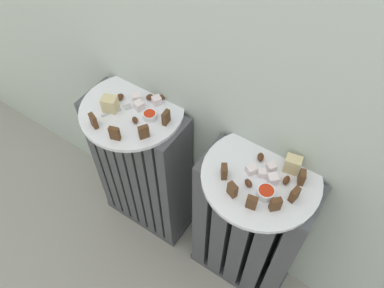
# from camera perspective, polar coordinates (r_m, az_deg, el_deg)

# --- Properties ---
(radiator_left) EXTENTS (0.34, 0.14, 0.63)m
(radiator_left) POSITION_cam_1_polar(r_m,az_deg,el_deg) (1.38, -7.36, -4.12)
(radiator_left) COLOR #47474C
(radiator_left) RESTS_ON ground_plane
(radiator_right) EXTENTS (0.34, 0.14, 0.63)m
(radiator_right) POSITION_cam_1_polar(r_m,az_deg,el_deg) (1.27, 8.22, -12.95)
(radiator_right) COLOR #47474C
(radiator_right) RESTS_ON ground_plane
(plate_left) EXTENTS (0.31, 0.31, 0.01)m
(plate_left) POSITION_cam_1_polar(r_m,az_deg,el_deg) (1.13, -9.02, 5.12)
(plate_left) COLOR white
(plate_left) RESTS_ON radiator_left
(plate_right) EXTENTS (0.31, 0.31, 0.01)m
(plate_right) POSITION_cam_1_polar(r_m,az_deg,el_deg) (0.99, 10.35, -4.86)
(plate_right) COLOR white
(plate_right) RESTS_ON radiator_right
(dark_cake_slice_left_0) EXTENTS (0.03, 0.02, 0.04)m
(dark_cake_slice_left_0) POSITION_cam_1_polar(r_m,az_deg,el_deg) (1.09, -14.58, 3.39)
(dark_cake_slice_left_0) COLOR #56351E
(dark_cake_slice_left_0) RESTS_ON plate_left
(dark_cake_slice_left_1) EXTENTS (0.03, 0.02, 0.04)m
(dark_cake_slice_left_1) POSITION_cam_1_polar(r_m,az_deg,el_deg) (1.04, -11.56, 1.57)
(dark_cake_slice_left_1) COLOR #56351E
(dark_cake_slice_left_1) RESTS_ON plate_left
(dark_cake_slice_left_2) EXTENTS (0.03, 0.03, 0.04)m
(dark_cake_slice_left_2) POSITION_cam_1_polar(r_m,az_deg,el_deg) (1.03, -7.26, 1.80)
(dark_cake_slice_left_2) COLOR #56351E
(dark_cake_slice_left_2) RESTS_ON plate_left
(dark_cake_slice_left_3) EXTENTS (0.02, 0.03, 0.04)m
(dark_cake_slice_left_3) POSITION_cam_1_polar(r_m,az_deg,el_deg) (1.06, -3.93, 4.00)
(dark_cake_slice_left_3) COLOR #56351E
(dark_cake_slice_left_3) RESTS_ON plate_left
(marble_cake_slice_left_0) EXTENTS (0.05, 0.05, 0.05)m
(marble_cake_slice_left_0) POSITION_cam_1_polar(r_m,az_deg,el_deg) (1.12, -12.22, 5.90)
(marble_cake_slice_left_0) COLOR beige
(marble_cake_slice_left_0) RESTS_ON plate_left
(turkish_delight_left_0) EXTENTS (0.03, 0.03, 0.02)m
(turkish_delight_left_0) POSITION_cam_1_polar(r_m,az_deg,el_deg) (1.12, -5.32, 6.54)
(turkish_delight_left_0) COLOR white
(turkish_delight_left_0) RESTS_ON plate_left
(turkish_delight_left_1) EXTENTS (0.03, 0.03, 0.02)m
(turkish_delight_left_1) POSITION_cam_1_polar(r_m,az_deg,el_deg) (1.14, -8.36, 6.89)
(turkish_delight_left_1) COLOR white
(turkish_delight_left_1) RESTS_ON plate_left
(turkish_delight_left_2) EXTENTS (0.03, 0.03, 0.03)m
(turkish_delight_left_2) POSITION_cam_1_polar(r_m,az_deg,el_deg) (1.11, -7.98, 5.75)
(turkish_delight_left_2) COLOR white
(turkish_delight_left_2) RESTS_ON plate_left
(medjool_date_left_0) EXTENTS (0.03, 0.03, 0.02)m
(medjool_date_left_0) POSITION_cam_1_polar(r_m,az_deg,el_deg) (1.14, -4.35, 7.14)
(medjool_date_left_0) COLOR #4C2814
(medjool_date_left_0) RESTS_ON plate_left
(medjool_date_left_1) EXTENTS (0.02, 0.03, 0.02)m
(medjool_date_left_1) POSITION_cam_1_polar(r_m,az_deg,el_deg) (1.15, -10.83, 6.94)
(medjool_date_left_1) COLOR #4C2814
(medjool_date_left_1) RESTS_ON plate_left
(medjool_date_left_2) EXTENTS (0.03, 0.03, 0.02)m
(medjool_date_left_2) POSITION_cam_1_polar(r_m,az_deg,el_deg) (1.14, -6.37, 7.03)
(medjool_date_left_2) COLOR #4C2814
(medjool_date_left_2) RESTS_ON plate_left
(medjool_date_left_3) EXTENTS (0.03, 0.03, 0.02)m
(medjool_date_left_3) POSITION_cam_1_polar(r_m,az_deg,el_deg) (1.08, -8.56, 3.58)
(medjool_date_left_3) COLOR #4C2814
(medjool_date_left_3) RESTS_ON plate_left
(jam_bowl_left) EXTENTS (0.04, 0.04, 0.02)m
(jam_bowl_left) POSITION_cam_1_polar(r_m,az_deg,el_deg) (1.09, -6.37, 4.30)
(jam_bowl_left) COLOR white
(jam_bowl_left) RESTS_ON plate_left
(dark_cake_slice_right_0) EXTENTS (0.03, 0.03, 0.04)m
(dark_cake_slice_right_0) POSITION_cam_1_polar(r_m,az_deg,el_deg) (0.95, 4.85, -4.14)
(dark_cake_slice_right_0) COLOR #56351E
(dark_cake_slice_right_0) RESTS_ON plate_right
(dark_cake_slice_right_1) EXTENTS (0.03, 0.02, 0.04)m
(dark_cake_slice_right_1) POSITION_cam_1_polar(r_m,az_deg,el_deg) (0.93, 6.08, -6.85)
(dark_cake_slice_right_1) COLOR #56351E
(dark_cake_slice_right_1) RESTS_ON plate_right
(dark_cake_slice_right_2) EXTENTS (0.03, 0.02, 0.04)m
(dark_cake_slice_right_2) POSITION_cam_1_polar(r_m,az_deg,el_deg) (0.91, 8.96, -8.66)
(dark_cake_slice_right_2) COLOR #56351E
(dark_cake_slice_right_2) RESTS_ON plate_right
(dark_cake_slice_right_3) EXTENTS (0.03, 0.03, 0.04)m
(dark_cake_slice_right_3) POSITION_cam_1_polar(r_m,az_deg,el_deg) (0.92, 12.44, -8.84)
(dark_cake_slice_right_3) COLOR #56351E
(dark_cake_slice_right_3) RESTS_ON plate_right
(dark_cake_slice_right_4) EXTENTS (0.02, 0.03, 0.04)m
(dark_cake_slice_right_4) POSITION_cam_1_polar(r_m,az_deg,el_deg) (0.95, 15.14, -7.35)
(dark_cake_slice_right_4) COLOR #56351E
(dark_cake_slice_right_4) RESTS_ON plate_right
(dark_cake_slice_right_5) EXTENTS (0.02, 0.03, 0.04)m
(dark_cake_slice_right_5) POSITION_cam_1_polar(r_m,az_deg,el_deg) (0.98, 16.17, -4.84)
(dark_cake_slice_right_5) COLOR #56351E
(dark_cake_slice_right_5) RESTS_ON plate_right
(marble_cake_slice_right_0) EXTENTS (0.04, 0.04, 0.05)m
(marble_cake_slice_right_0) POSITION_cam_1_polar(r_m,az_deg,el_deg) (0.99, 14.87, -2.98)
(marble_cake_slice_right_0) COLOR beige
(marble_cake_slice_right_0) RESTS_ON plate_right
(turkish_delight_right_0) EXTENTS (0.03, 0.03, 0.02)m
(turkish_delight_right_0) POSITION_cam_1_polar(r_m,az_deg,el_deg) (0.98, 10.47, -4.36)
(turkish_delight_right_0) COLOR white
(turkish_delight_right_0) RESTS_ON plate_right
(turkish_delight_right_1) EXTENTS (0.03, 0.03, 0.02)m
(turkish_delight_right_1) POSITION_cam_1_polar(r_m,az_deg,el_deg) (0.97, 8.85, -3.87)
(turkish_delight_right_1) COLOR white
(turkish_delight_right_1) RESTS_ON plate_right
(turkish_delight_right_2) EXTENTS (0.03, 0.03, 0.02)m
(turkish_delight_right_2) POSITION_cam_1_polar(r_m,az_deg,el_deg) (0.99, 11.81, -3.41)
(turkish_delight_right_2) COLOR white
(turkish_delight_right_2) RESTS_ON plate_right
(turkish_delight_right_3) EXTENTS (0.04, 0.04, 0.03)m
(turkish_delight_right_3) POSITION_cam_1_polar(r_m,az_deg,el_deg) (0.97, 12.03, -5.17)
(turkish_delight_right_3) COLOR white
(turkish_delight_right_3) RESTS_ON plate_right
(medjool_date_right_0) EXTENTS (0.03, 0.03, 0.02)m
(medjool_date_right_0) POSITION_cam_1_polar(r_m,az_deg,el_deg) (0.95, 8.48, -5.85)
(medjool_date_right_0) COLOR #4C2814
(medjool_date_right_0) RESTS_ON plate_right
(medjool_date_right_1) EXTENTS (0.03, 0.03, 0.02)m
(medjool_date_right_1) POSITION_cam_1_polar(r_m,az_deg,el_deg) (1.01, 10.27, -1.94)
(medjool_date_right_1) COLOR #4C2814
(medjool_date_right_1) RESTS_ON plate_right
(medjool_date_right_2) EXTENTS (0.02, 0.03, 0.02)m
(medjool_date_right_2) POSITION_cam_1_polar(r_m,az_deg,el_deg) (0.98, 13.99, -5.32)
(medjool_date_right_2) COLOR #4C2814
(medjool_date_right_2) RESTS_ON plate_right
(jam_bowl_right) EXTENTS (0.05, 0.05, 0.02)m
(jam_bowl_right) POSITION_cam_1_polar(r_m,az_deg,el_deg) (0.94, 11.03, -7.16)
(jam_bowl_right) COLOR white
(jam_bowl_right) RESTS_ON plate_right
(fork) EXTENTS (0.06, 0.09, 0.00)m
(fork) POSITION_cam_1_polar(r_m,az_deg,el_deg) (1.13, -10.88, 5.05)
(fork) COLOR #B7B7BC
(fork) RESTS_ON plate_left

